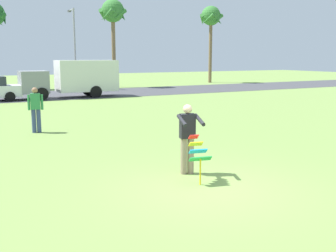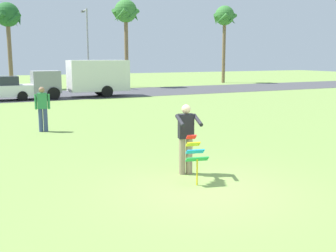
{
  "view_description": "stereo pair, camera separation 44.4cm",
  "coord_description": "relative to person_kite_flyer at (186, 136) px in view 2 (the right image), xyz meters",
  "views": [
    {
      "loc": [
        -4.85,
        -7.13,
        2.87
      ],
      "look_at": [
        0.19,
        2.24,
        1.05
      ],
      "focal_mm": 43.44,
      "sensor_mm": 36.0,
      "label": 1
    },
    {
      "loc": [
        -4.46,
        -7.33,
        2.87
      ],
      "look_at": [
        0.19,
        2.24,
        1.05
      ],
      "focal_mm": 43.44,
      "sensor_mm": 36.0,
      "label": 2
    }
  ],
  "objects": [
    {
      "name": "parked_car_white",
      "position": [
        -2.91,
        20.29,
        -0.18
      ],
      "size": [
        4.21,
        1.86,
        1.6
      ],
      "color": "white",
      "rests_on": "ground"
    },
    {
      "name": "person_walker_near",
      "position": [
        -2.21,
        7.5,
        -0.02
      ],
      "size": [
        0.56,
        0.29,
        1.73
      ],
      "color": "#384772",
      "rests_on": "ground"
    },
    {
      "name": "parked_truck_grey_van",
      "position": [
        2.9,
        20.29,
        0.46
      ],
      "size": [
        6.72,
        2.18,
        2.62
      ],
      "color": "gray",
      "rests_on": "ground"
    },
    {
      "name": "person_kite_flyer",
      "position": [
        0.0,
        0.0,
        0.0
      ],
      "size": [
        0.64,
        0.73,
        1.73
      ],
      "color": "gray",
      "rests_on": "ground"
    },
    {
      "name": "palm_tree_far_left",
      "position": [
        20.79,
        29.72,
        5.99
      ],
      "size": [
        2.58,
        2.71,
        8.34
      ],
      "color": "brown",
      "rests_on": "ground"
    },
    {
      "name": "kite_held",
      "position": [
        -0.16,
        -0.73,
        -0.24
      ],
      "size": [
        0.53,
        0.69,
        1.08
      ],
      "color": "red",
      "rests_on": "ground"
    },
    {
      "name": "road_strip",
      "position": [
        -0.19,
        22.69,
        -0.95
      ],
      "size": [
        120.0,
        8.0,
        0.01
      ],
      "primitive_type": "cube",
      "color": "#424247",
      "rests_on": "ground"
    },
    {
      "name": "palm_tree_right_near",
      "position": [
        -1.3,
        30.43,
        5.25
      ],
      "size": [
        2.58,
        2.71,
        7.54
      ],
      "color": "brown",
      "rests_on": "ground"
    },
    {
      "name": "palm_tree_centre_far",
      "position": [
        8.86,
        28.25,
        5.77
      ],
      "size": [
        2.58,
        2.71,
        8.11
      ],
      "color": "brown",
      "rests_on": "ground"
    },
    {
      "name": "ground_plane",
      "position": [
        -0.19,
        -1.22,
        -0.95
      ],
      "size": [
        120.0,
        120.0,
        0.0
      ],
      "primitive_type": "plane",
      "color": "olive"
    },
    {
      "name": "streetlight_pole",
      "position": [
        4.88,
        27.37,
        3.05
      ],
      "size": [
        0.24,
        1.65,
        7.0
      ],
      "color": "#9E9EA3",
      "rests_on": "ground"
    }
  ]
}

